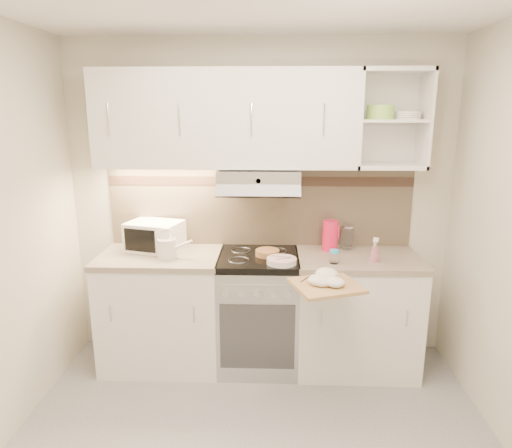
% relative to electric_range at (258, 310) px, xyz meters
% --- Properties ---
extents(room_shell, '(3.04, 2.84, 2.52)m').
position_rel_electric_range_xyz_m(room_shell, '(0.00, -0.73, 1.18)').
color(room_shell, beige).
rests_on(room_shell, ground).
extents(base_cabinet_left, '(0.90, 0.60, 0.86)m').
position_rel_electric_range_xyz_m(base_cabinet_left, '(-0.75, 0.00, -0.02)').
color(base_cabinet_left, white).
rests_on(base_cabinet_left, ground).
extents(worktop_left, '(0.92, 0.62, 0.04)m').
position_rel_electric_range_xyz_m(worktop_left, '(-0.75, 0.00, 0.43)').
color(worktop_left, gray).
rests_on(worktop_left, base_cabinet_left).
extents(base_cabinet_right, '(0.90, 0.60, 0.86)m').
position_rel_electric_range_xyz_m(base_cabinet_right, '(0.75, 0.00, -0.02)').
color(base_cabinet_right, white).
rests_on(base_cabinet_right, ground).
extents(worktop_right, '(0.92, 0.62, 0.04)m').
position_rel_electric_range_xyz_m(worktop_right, '(0.75, 0.00, 0.43)').
color(worktop_right, gray).
rests_on(worktop_right, base_cabinet_right).
extents(electric_range, '(0.60, 0.60, 0.90)m').
position_rel_electric_range_xyz_m(electric_range, '(0.00, 0.00, 0.00)').
color(electric_range, '#B7B7BC').
rests_on(electric_range, ground).
extents(microwave, '(0.46, 0.39, 0.22)m').
position_rel_electric_range_xyz_m(microwave, '(-0.81, 0.11, 0.56)').
color(microwave, white).
rests_on(microwave, worktop_left).
extents(watering_can, '(0.27, 0.14, 0.23)m').
position_rel_electric_range_xyz_m(watering_can, '(-0.67, -0.08, 0.53)').
color(watering_can, silver).
rests_on(watering_can, worktop_left).
extents(plate_stack, '(0.21, 0.21, 0.05)m').
position_rel_electric_range_xyz_m(plate_stack, '(0.17, -0.18, 0.47)').
color(plate_stack, silver).
rests_on(plate_stack, electric_range).
extents(bread_loaf, '(0.18, 0.18, 0.04)m').
position_rel_electric_range_xyz_m(bread_loaf, '(0.07, 0.00, 0.47)').
color(bread_loaf, '#A17A44').
rests_on(bread_loaf, electric_range).
extents(pink_pitcher, '(0.13, 0.12, 0.24)m').
position_rel_electric_range_xyz_m(pink_pitcher, '(0.55, 0.15, 0.57)').
color(pink_pitcher, '#DF1543').
rests_on(pink_pitcher, worktop_right).
extents(glass_jar, '(0.10, 0.10, 0.19)m').
position_rel_electric_range_xyz_m(glass_jar, '(0.69, 0.20, 0.54)').
color(glass_jar, white).
rests_on(glass_jar, worktop_right).
extents(spice_jar, '(0.07, 0.07, 0.10)m').
position_rel_electric_range_xyz_m(spice_jar, '(0.54, -0.16, 0.50)').
color(spice_jar, white).
rests_on(spice_jar, worktop_right).
extents(spray_bottle, '(0.07, 0.07, 0.19)m').
position_rel_electric_range_xyz_m(spray_bottle, '(0.84, -0.11, 0.52)').
color(spray_bottle, pink).
rests_on(spray_bottle, worktop_right).
extents(cutting_board, '(0.51, 0.48, 0.02)m').
position_rel_electric_range_xyz_m(cutting_board, '(0.45, -0.52, 0.42)').
color(cutting_board, tan).
rests_on(cutting_board, base_cabinet_right).
extents(dish_towel, '(0.31, 0.28, 0.07)m').
position_rel_electric_range_xyz_m(dish_towel, '(0.45, -0.49, 0.47)').
color(dish_towel, silver).
rests_on(dish_towel, cutting_board).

